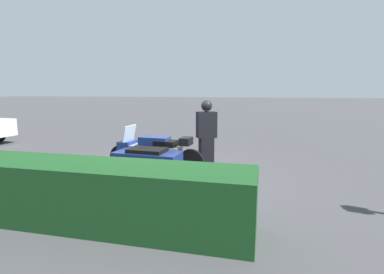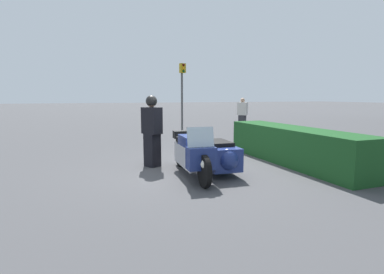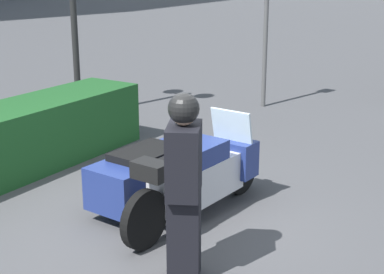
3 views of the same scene
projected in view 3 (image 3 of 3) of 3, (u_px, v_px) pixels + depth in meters
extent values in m
plane|color=#424244|center=(154.00, 226.00, 6.61)|extent=(160.00, 160.00, 0.00)
cylinder|color=black|center=(241.00, 169.00, 7.47)|extent=(0.64, 0.14, 0.64)
cylinder|color=black|center=(144.00, 220.00, 6.03)|extent=(0.64, 0.14, 0.64)
cylinder|color=black|center=(144.00, 189.00, 7.01)|extent=(0.50, 0.13, 0.50)
cube|color=#B7B7BC|center=(198.00, 181.00, 6.72)|extent=(1.34, 0.51, 0.45)
cube|color=navy|center=(198.00, 154.00, 6.62)|extent=(0.74, 0.44, 0.24)
cube|color=black|center=(182.00, 163.00, 6.40)|extent=(0.55, 0.43, 0.12)
cube|color=navy|center=(233.00, 157.00, 7.26)|extent=(0.36, 0.58, 0.44)
cube|color=silver|center=(231.00, 126.00, 7.10)|extent=(0.15, 0.55, 0.40)
sphere|color=white|center=(243.00, 157.00, 7.46)|extent=(0.18, 0.18, 0.18)
cube|color=navy|center=(147.00, 176.00, 7.01)|extent=(1.53, 0.74, 0.50)
sphere|color=navy|center=(179.00, 160.00, 7.49)|extent=(0.48, 0.47, 0.48)
cube|color=black|center=(146.00, 153.00, 6.93)|extent=(0.85, 0.60, 0.09)
cube|color=black|center=(151.00, 170.00, 5.98)|extent=(0.27, 0.39, 0.18)
cube|color=black|center=(184.00, 236.00, 5.47)|extent=(0.44, 0.42, 0.83)
cube|color=black|center=(184.00, 161.00, 5.26)|extent=(0.56, 0.48, 0.66)
sphere|color=tan|center=(184.00, 113.00, 5.13)|extent=(0.22, 0.22, 0.22)
sphere|color=black|center=(184.00, 109.00, 5.12)|extent=(0.28, 0.28, 0.28)
cube|color=#19471E|center=(6.00, 143.00, 8.05)|extent=(4.65, 1.00, 0.94)
cylinder|color=black|center=(74.00, 17.00, 10.75)|extent=(0.12, 0.12, 3.73)
cylinder|color=#4C4C4C|center=(265.00, 38.00, 11.61)|extent=(0.09, 0.09, 2.79)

